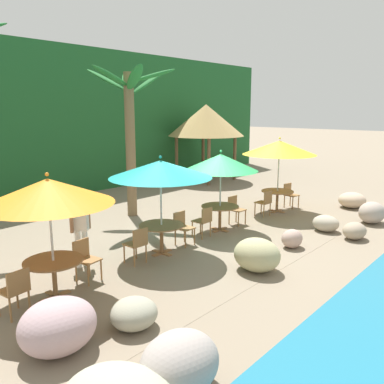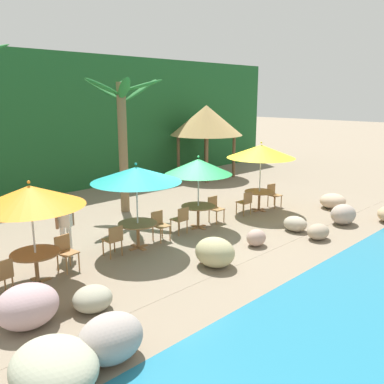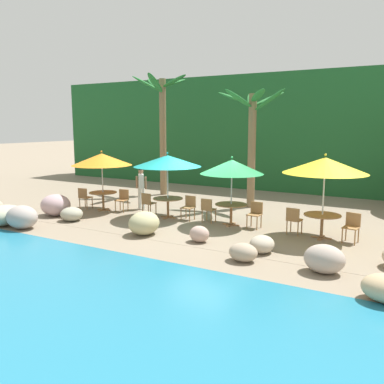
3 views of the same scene
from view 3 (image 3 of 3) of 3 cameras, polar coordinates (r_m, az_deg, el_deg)
The scene contains 23 objects.
ground_plane at distance 14.23m, azimuth 1.45°, elevation -4.42°, with size 120.00×120.00×0.00m, color gray.
terrace_deck at distance 14.23m, azimuth 1.45°, elevation -4.40°, with size 18.00×5.20×0.01m.
foliage_backdrop at distance 22.18m, azimuth 12.57°, elevation 8.17°, with size 28.00×2.40×6.00m.
rock_seawall at distance 12.91m, azimuth -10.91°, elevation -4.52°, with size 15.47×3.17×0.82m.
umbrella_orange at distance 16.46m, azimuth -12.61°, elevation 4.51°, with size 2.38×2.38×2.41m.
dining_table_orange at distance 16.64m, azimuth -12.43°, elevation -0.44°, with size 1.10×1.10×0.74m.
chair_orange_seaward at distance 16.28m, azimuth -9.75°, elevation -0.93°, with size 0.48×0.48×0.87m.
chair_orange_inland at distance 17.08m, azimuth -14.93°, elevation -0.63°, with size 0.47×0.47×0.87m.
umbrella_teal at distance 14.76m, azimuth -3.47°, elevation 4.39°, with size 2.47×2.47×2.44m.
dining_table_teal at distance 14.97m, azimuth -3.42°, elevation -1.33°, with size 1.10×1.10×0.74m.
chair_teal_seaward at distance 14.63m, azimuth -0.42°, elevation -1.97°, with size 0.42×0.43×0.87m.
chair_teal_inland at distance 15.39m, azimuth -6.24°, elevation -1.45°, with size 0.42×0.43×0.87m.
umbrella_green at distance 13.68m, azimuth 5.64°, elevation 3.56°, with size 2.15×2.15×2.37m.
dining_table_green at distance 13.89m, azimuth 5.54°, elevation -2.20°, with size 1.10×1.10×0.74m.
chair_green_seaward at distance 13.66m, azimuth 8.92°, elevation -2.91°, with size 0.44×0.44×0.87m.
chair_green_inland at distance 14.19m, azimuth 2.25°, elevation -2.34°, with size 0.42×0.43×0.87m.
umbrella_yellow at distance 12.60m, azimuth 18.25°, elevation 3.59°, with size 2.48×2.48×2.58m.
dining_table_yellow at distance 12.85m, azimuth 17.88°, elevation -3.58°, with size 1.10×1.10×0.74m.
chair_yellow_seaward at distance 12.72m, azimuth 21.61°, elevation -4.40°, with size 0.47×0.48×0.87m.
chair_yellow_inland at distance 13.03m, azimuth 14.14°, elevation -3.69°, with size 0.45×0.46×0.87m.
palm_tree_nearest at distance 19.84m, azimuth -4.22°, elevation 10.33°, with size 2.86×2.92×5.74m.
palm_tree_second at distance 16.82m, azimuth 8.53°, elevation 8.93°, with size 2.96×2.81×4.82m.
waiter_in_white at distance 16.52m, azimuth -7.17°, elevation 0.94°, with size 0.52×0.39×1.70m.
Camera 3 is at (6.47, -12.21, 3.42)m, focal length 37.83 mm.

